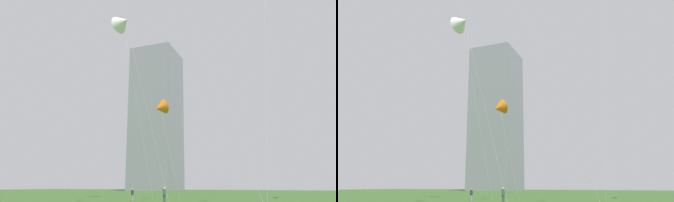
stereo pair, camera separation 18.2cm
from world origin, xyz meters
TOP-DOWN VIEW (x-y plane):
  - person_standing_2 at (-6.71, 19.72)m, footprint 0.39×0.39m
  - person_standing_3 at (-12.00, 21.15)m, footprint 0.36×0.36m
  - kite_flying_4 at (-10.08, 25.44)m, footprint 5.10×3.11m
  - kite_flying_5 at (-15.98, 23.18)m, footprint 6.42×4.29m
  - distant_highrise_0 at (-50.43, 105.78)m, footprint 19.72×21.24m

SIDE VIEW (x-z plane):
  - person_standing_3 at x=-12.00m, z-range 0.12..1.72m
  - person_standing_2 at x=-6.71m, z-range 0.14..1.91m
  - kite_flying_4 at x=-10.08m, z-range 6.02..20.68m
  - kite_flying_5 at x=-15.98m, z-range 13.15..42.74m
  - distant_highrise_0 at x=-50.43m, z-range 0.00..62.20m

